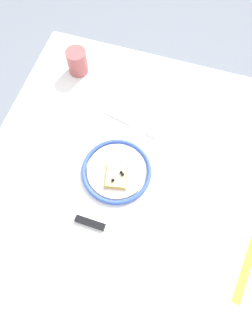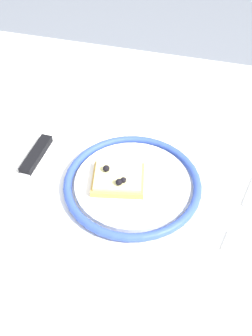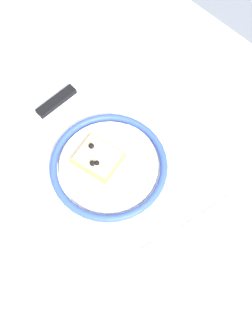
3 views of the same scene
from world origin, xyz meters
The scene contains 5 objects.
dining_table centered at (0.00, 0.00, 0.62)m, with size 1.08×0.90×0.71m.
plate centered at (-0.05, -0.03, 0.72)m, with size 0.22×0.22×0.02m.
pizza_slice_near centered at (-0.03, -0.03, 0.73)m, with size 0.09×0.08×0.03m.
knife centered at (0.13, -0.02, 0.71)m, with size 0.02×0.24×0.01m.
fork centered at (-0.23, -0.04, 0.71)m, with size 0.06×0.20×0.00m.
Camera 2 is at (-0.15, 0.36, 1.17)m, focal length 41.45 mm.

